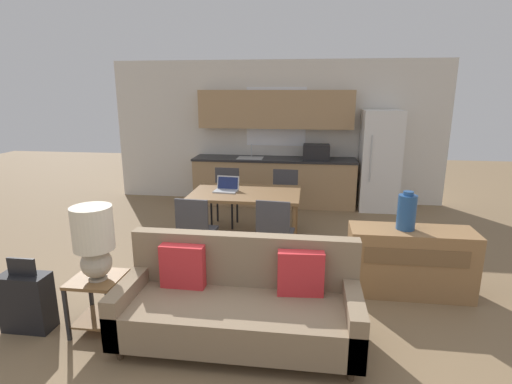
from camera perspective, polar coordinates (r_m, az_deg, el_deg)
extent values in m
plane|color=#7F6647|center=(3.85, -3.58, -19.52)|extent=(20.00, 20.00, 0.00)
cube|color=silver|center=(7.83, 2.89, 8.50)|extent=(6.40, 0.06, 2.70)
cube|color=white|center=(7.77, 2.91, 10.68)|extent=(1.14, 0.01, 1.10)
cube|color=tan|center=(7.65, 2.58, 1.37)|extent=(3.03, 0.62, 0.86)
cube|color=#232326|center=(7.56, 2.62, 4.70)|extent=(3.06, 0.65, 0.04)
cube|color=#B2B5B7|center=(7.56, -0.84, 4.88)|extent=(0.48, 0.36, 0.01)
cylinder|color=#B7BABC|center=(7.71, -0.66, 5.95)|extent=(0.02, 0.02, 0.24)
cube|color=tan|center=(7.60, 2.80, 11.73)|extent=(2.88, 0.34, 0.70)
cube|color=black|center=(7.46, 8.60, 5.66)|extent=(0.48, 0.36, 0.28)
cube|color=white|center=(7.59, 17.20, 4.29)|extent=(0.68, 0.67, 1.81)
cylinder|color=silver|center=(7.20, 16.08, 4.58)|extent=(0.02, 0.02, 0.81)
cube|color=brown|center=(5.54, -1.45, -0.18)|extent=(1.50, 0.99, 0.04)
cylinder|color=brown|center=(5.40, -9.41, -5.07)|extent=(0.05, 0.05, 0.74)
cylinder|color=brown|center=(5.18, 5.39, -5.79)|extent=(0.05, 0.05, 0.74)
cylinder|color=brown|center=(6.20, -7.08, -2.43)|extent=(0.05, 0.05, 0.74)
cylinder|color=brown|center=(6.01, 5.74, -2.94)|extent=(0.05, 0.05, 0.74)
cylinder|color=#3D2D1E|center=(3.71, -18.87, -20.95)|extent=(0.05, 0.05, 0.10)
cylinder|color=#3D2D1E|center=(3.42, 13.39, -23.96)|extent=(0.05, 0.05, 0.10)
cylinder|color=#3D2D1E|center=(4.19, -14.89, -16.18)|extent=(0.05, 0.05, 0.10)
cylinder|color=#3D2D1E|center=(3.94, 12.48, -18.21)|extent=(0.05, 0.05, 0.10)
cube|color=#847056|center=(3.58, -2.61, -17.54)|extent=(2.06, 0.80, 0.31)
cube|color=#847056|center=(3.75, -1.75, -11.76)|extent=(2.06, 0.14, 0.79)
cube|color=#847056|center=(3.82, -17.46, -14.88)|extent=(0.14, 0.80, 0.45)
cube|color=#847056|center=(3.53, 13.66, -17.22)|extent=(0.14, 0.80, 0.45)
cube|color=red|center=(3.71, -10.44, -10.40)|extent=(0.40, 0.13, 0.40)
cube|color=red|center=(3.54, 6.39, -11.47)|extent=(0.41, 0.15, 0.40)
cube|color=brown|center=(3.93, -21.79, -11.46)|extent=(0.43, 0.43, 0.03)
cube|color=brown|center=(4.11, -21.26, -16.38)|extent=(0.39, 0.39, 0.02)
cube|color=#232326|center=(3.99, -25.41, -15.60)|extent=(0.03, 0.03, 0.49)
cube|color=#232326|center=(3.81, -20.19, -16.59)|extent=(0.03, 0.03, 0.49)
cube|color=#232326|center=(4.29, -22.52, -13.18)|extent=(0.03, 0.03, 0.49)
cube|color=#232326|center=(4.11, -17.61, -13.93)|extent=(0.03, 0.03, 0.49)
cylinder|color=#B2A893|center=(3.88, -21.64, -11.34)|extent=(0.16, 0.16, 0.02)
sphere|color=#B2A893|center=(3.83, -21.84, -9.39)|extent=(0.27, 0.27, 0.27)
cylinder|color=beige|center=(3.71, -22.30, -4.78)|extent=(0.35, 0.35, 0.38)
cube|color=olive|center=(4.65, 21.10, -9.23)|extent=(1.29, 0.46, 0.72)
cube|color=brown|center=(4.39, 21.95, -8.69)|extent=(1.03, 0.01, 0.17)
cylinder|color=#234C84|center=(4.46, 20.72, -2.73)|extent=(0.19, 0.19, 0.37)
cylinder|color=#234C84|center=(4.40, 20.95, -0.17)|extent=(0.11, 0.11, 0.04)
cube|color=#38383D|center=(6.45, -4.55, -0.91)|extent=(0.44, 0.44, 0.04)
cube|color=#38383D|center=(6.57, -4.13, 1.56)|extent=(0.40, 0.05, 0.44)
cylinder|color=black|center=(6.40, -6.38, -3.27)|extent=(0.03, 0.03, 0.43)
cylinder|color=black|center=(6.31, -3.43, -3.46)|extent=(0.03, 0.03, 0.43)
cylinder|color=black|center=(6.71, -5.52, -2.41)|extent=(0.03, 0.03, 0.43)
cylinder|color=black|center=(6.63, -2.70, -2.58)|extent=(0.03, 0.03, 0.43)
cube|color=#38383D|center=(6.31, 3.97, -1.25)|extent=(0.44, 0.44, 0.04)
cube|color=#38383D|center=(6.43, 4.22, 1.28)|extent=(0.40, 0.05, 0.44)
cylinder|color=black|center=(6.23, 2.18, -3.68)|extent=(0.03, 0.03, 0.43)
cylinder|color=black|center=(6.19, 5.30, -3.85)|extent=(0.03, 0.03, 0.43)
cylinder|color=black|center=(6.56, 2.64, -2.78)|extent=(0.03, 0.03, 0.43)
cylinder|color=black|center=(6.52, 5.60, -2.93)|extent=(0.03, 0.03, 0.43)
cube|color=#38383D|center=(5.00, -8.31, -5.58)|extent=(0.44, 0.44, 0.04)
cube|color=#38383D|center=(4.75, -9.18, -3.63)|extent=(0.40, 0.05, 0.44)
cylinder|color=black|center=(5.19, -5.80, -7.57)|extent=(0.03, 0.03, 0.43)
cylinder|color=black|center=(5.29, -9.36, -7.24)|extent=(0.03, 0.03, 0.43)
cylinder|color=black|center=(4.89, -6.96, -9.02)|extent=(0.03, 0.03, 0.43)
cylinder|color=black|center=(5.00, -10.72, -8.63)|extent=(0.03, 0.03, 0.43)
cube|color=#38383D|center=(4.88, 2.79, -5.95)|extent=(0.45, 0.45, 0.04)
cube|color=#38383D|center=(4.62, 2.41, -3.96)|extent=(0.40, 0.06, 0.44)
cylinder|color=black|center=(5.10, 4.99, -7.93)|extent=(0.03, 0.03, 0.43)
cylinder|color=black|center=(5.15, 1.21, -7.64)|extent=(0.03, 0.03, 0.43)
cylinder|color=black|center=(4.79, 4.43, -9.44)|extent=(0.03, 0.03, 0.43)
cylinder|color=black|center=(4.84, 0.40, -9.11)|extent=(0.03, 0.03, 0.43)
cube|color=#B7BABC|center=(5.56, -4.34, 0.13)|extent=(0.34, 0.25, 0.02)
cube|color=#B7BABC|center=(5.65, -4.01, 1.31)|extent=(0.32, 0.08, 0.20)
cube|color=navy|center=(5.64, -4.04, 1.30)|extent=(0.29, 0.06, 0.17)
cube|color=black|center=(4.31, -29.89, -13.47)|extent=(0.44, 0.22, 0.54)
cube|color=black|center=(4.17, -30.49, -9.17)|extent=(0.26, 0.02, 0.16)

